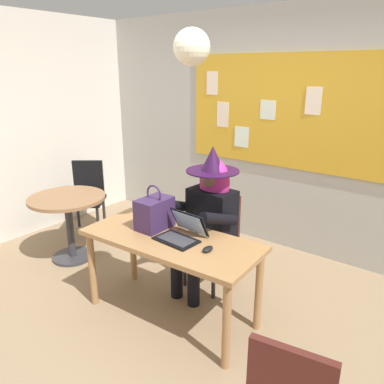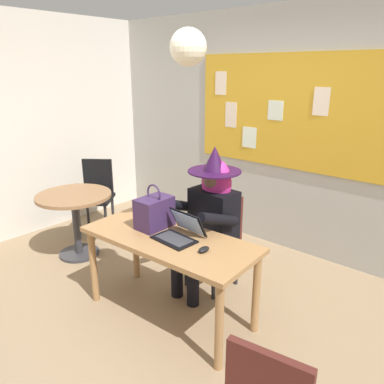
% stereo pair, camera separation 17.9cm
% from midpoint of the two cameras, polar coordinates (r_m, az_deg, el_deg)
% --- Properties ---
extents(ground_plane, '(24.00, 24.00, 0.00)m').
position_cam_midpoint_polar(ground_plane, '(3.30, -3.49, -18.88)').
color(ground_plane, '#937A5B').
extents(wall_back_bulletin, '(5.34, 2.02, 2.63)m').
position_cam_midpoint_polar(wall_back_bulletin, '(4.25, 12.98, 8.82)').
color(wall_back_bulletin, '#B2B2AD').
rests_on(wall_back_bulletin, ground).
extents(desk_main, '(1.48, 0.71, 0.72)m').
position_cam_midpoint_polar(desk_main, '(3.05, -4.95, -8.55)').
color(desk_main, '#A37547').
rests_on(desk_main, ground).
extents(chair_at_desk, '(0.43, 0.43, 0.89)m').
position_cam_midpoint_polar(chair_at_desk, '(3.59, 2.14, -6.48)').
color(chair_at_desk, '#4C1E19').
rests_on(chair_at_desk, ground).
extents(person_costumed, '(0.61, 0.71, 1.35)m').
position_cam_midpoint_polar(person_costumed, '(3.40, 0.90, -2.93)').
color(person_costumed, black).
rests_on(person_costumed, ground).
extents(laptop, '(0.35, 0.33, 0.21)m').
position_cam_midpoint_polar(laptop, '(2.97, -3.36, -6.22)').
color(laptop, black).
rests_on(laptop, desk_main).
extents(computer_mouse, '(0.06, 0.10, 0.03)m').
position_cam_midpoint_polar(computer_mouse, '(2.78, 0.54, -8.65)').
color(computer_mouse, black).
rests_on(computer_mouse, desk_main).
extents(handbag, '(0.20, 0.30, 0.38)m').
position_cam_midpoint_polar(handbag, '(3.14, -7.32, -3.19)').
color(handbag, '#38234C').
rests_on(handbag, desk_main).
extents(side_table_round, '(0.79, 0.79, 0.71)m').
position_cam_midpoint_polar(side_table_round, '(4.24, -19.36, -3.02)').
color(side_table_round, '#8E6642').
rests_on(side_table_round, ground).
extents(chair_spare_by_window, '(0.59, 0.59, 0.89)m').
position_cam_midpoint_polar(chair_spare_by_window, '(4.95, -16.56, -0.15)').
color(chair_spare_by_window, black).
rests_on(chair_spare_by_window, ground).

